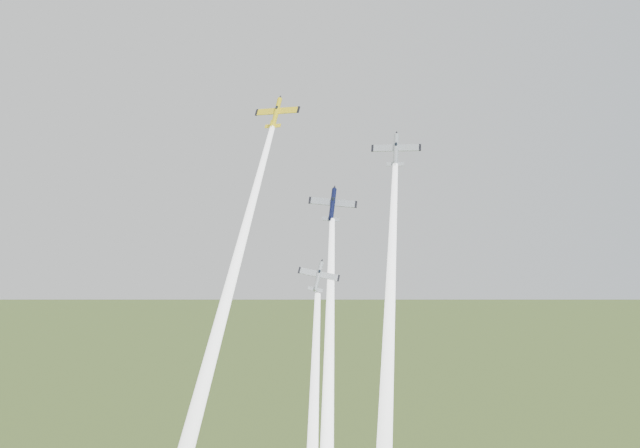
{
  "coord_description": "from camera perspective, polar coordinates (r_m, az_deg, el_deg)",
  "views": [
    {
      "loc": [
        -9.71,
        -140.94,
        91.62
      ],
      "look_at": [
        0.0,
        -6.0,
        92.0
      ],
      "focal_mm": 45.0,
      "sensor_mm": 36.0,
      "label": 1
    }
  ],
  "objects": [
    {
      "name": "plane_navy",
      "position": [
        143.53,
        0.9,
        1.39
      ],
      "size": [
        9.96,
        6.78,
        8.82
      ],
      "primitive_type": null,
      "rotation": [
        1.0,
        0.09,
        -0.12
      ],
      "color": "black"
    },
    {
      "name": "plane_silver_right",
      "position": [
        142.46,
        5.42,
        5.27
      ],
      "size": [
        9.88,
        7.69,
        8.12
      ],
      "primitive_type": null,
      "rotation": [
        1.0,
        -0.0,
        -0.22
      ],
      "color": "#B1B8C0"
    },
    {
      "name": "smoke_trail_silver_right",
      "position": [
        122.56,
        4.87,
        -9.03
      ],
      "size": [
        11.71,
        40.09,
        60.87
      ],
      "primitive_type": null,
      "rotation": [
        -0.57,
        0.0,
        -0.22
      ],
      "color": "white"
    },
    {
      "name": "plane_yellow",
      "position": [
        148.6,
        -3.13,
        7.9
      ],
      "size": [
        10.23,
        8.85,
        8.16
      ],
      "primitive_type": null,
      "rotation": [
        1.0,
        -0.02,
        -0.41
      ],
      "color": "yellow"
    },
    {
      "name": "smoke_trail_yellow",
      "position": [
        127.56,
        -6.97,
        -6.43
      ],
      "size": [
        19.87,
        41.07,
        65.63
      ],
      "primitive_type": null,
      "rotation": [
        -0.57,
        0.0,
        -0.41
      ],
      "color": "white"
    },
    {
      "name": "plane_silver_low",
      "position": [
        129.31,
        -0.12,
        -3.74
      ],
      "size": [
        8.17,
        5.2,
        7.46
      ],
      "primitive_type": null,
      "rotation": [
        1.0,
        0.2,
        -0.12
      ],
      "color": "#B0B7BF"
    },
    {
      "name": "smoke_trail_navy",
      "position": [
        126.3,
        0.57,
        -12.82
      ],
      "size": [
        7.63,
        39.51,
        59.29
      ],
      "primitive_type": null,
      "rotation": [
        -0.57,
        0.0,
        -0.12
      ],
      "color": "white"
    }
  ]
}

